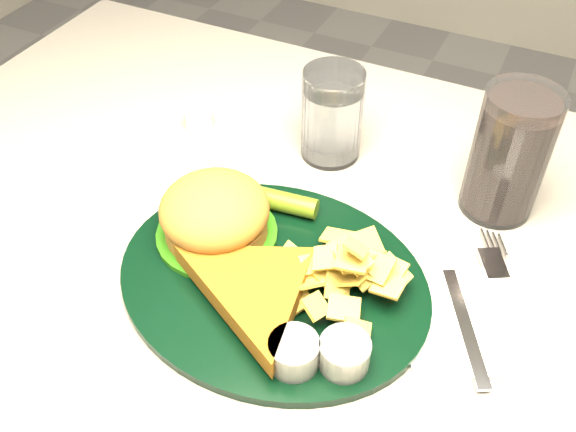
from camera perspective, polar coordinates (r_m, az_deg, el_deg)
name	(u,v)px	position (r m, az deg, el deg)	size (l,w,h in m)	color
table	(304,408)	(1.04, 1.43, -16.66)	(1.20, 0.80, 0.75)	gray
dinner_plate	(272,259)	(0.67, -1.40, -3.83)	(0.34, 0.29, 0.08)	black
water_glass	(332,115)	(0.83, 3.94, 8.96)	(0.08, 0.08, 0.12)	white
cola_glass	(509,154)	(0.77, 19.09, 5.21)	(0.09, 0.09, 0.16)	black
fork_napkin	(468,318)	(0.68, 15.69, -8.69)	(0.15, 0.19, 0.01)	white
ramekin	(199,119)	(0.91, -7.93, 8.53)	(0.04, 0.04, 0.03)	white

